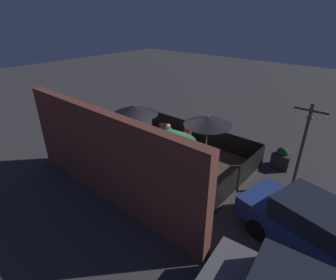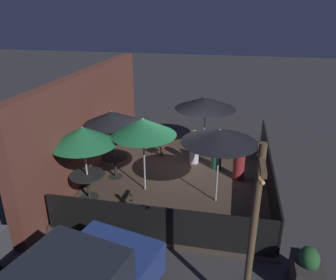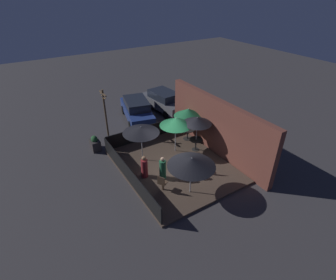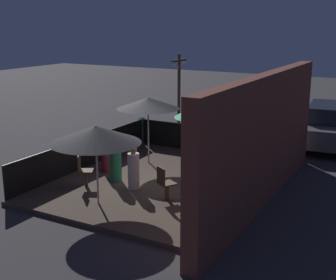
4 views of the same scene
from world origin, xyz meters
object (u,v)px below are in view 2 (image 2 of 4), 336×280
Objects in this scene: patio_umbrella_0 at (112,118)px; dining_table_0 at (115,161)px; patio_umbrella_1 at (83,136)px; patio_umbrella_3 at (143,127)px; patio_chair_0 at (163,143)px; patio_umbrella_2 at (220,136)px; patio_chair_1 at (233,146)px; patio_umbrella_4 at (205,103)px; patron_1 at (239,162)px; patron_2 at (194,148)px; dining_table_1 at (88,179)px; patron_0 at (217,152)px; planter_box at (306,271)px; light_post at (253,229)px.

dining_table_0 is at bearing -75.96° from patio_umbrella_0.
patio_umbrella_3 is (0.78, -1.45, 0.08)m from patio_umbrella_1.
patio_umbrella_0 is 2.70m from patio_chair_0.
patio_umbrella_2 is at bearing -103.29° from dining_table_0.
patio_chair_0 is 2.51m from patio_chair_1.
patio_umbrella_4 is at bearing -40.98° from patio_umbrella_0.
patio_umbrella_0 is 1.44m from dining_table_0.
patio_chair_0 is (2.69, 2.13, -1.49)m from patio_umbrella_2.
patron_2 is (0.87, 1.54, -0.03)m from patron_1.
dining_table_1 is 4.66m from patron_1.
patron_2 is at bearing -176.95° from patron_0.
patio_umbrella_3 is at bearing -61.80° from dining_table_1.
patio_umbrella_0 is 3.68m from patron_0.
patio_umbrella_2 is 3.27m from patio_chair_1.
patron_2 is (2.89, -2.66, -1.36)m from patio_umbrella_1.
patio_chair_1 is at bearing 15.64° from planter_box.
patron_1 is at bearing -22.76° from patio_umbrella_2.
patio_umbrella_1 is 2.67× the size of dining_table_0.
patio_umbrella_3 is at bearing -116.14° from patio_umbrella_0.
patron_1 is (1.24, -2.75, -1.41)m from patio_umbrella_3.
planter_box is at bearing -125.35° from patio_umbrella_3.
patio_umbrella_2 is 2.21× the size of dining_table_1.
patio_umbrella_2 is 2.49m from patron_0.
patio_chair_0 is (2.47, -0.01, -1.51)m from patio_umbrella_3.
patron_0 is at bearing -52.67° from dining_table_1.
patio_umbrella_1 is at bearing 55.25° from light_post.
patio_chair_0 is at bearing -30.87° from patio_umbrella_0.
dining_table_1 is at bearing 146.13° from patio_umbrella_4.
patio_umbrella_2 reaches higher than patio_umbrella_4.
patio_umbrella_3 is 2.83m from patron_2.
dining_table_1 is at bearing -31.72° from patron_2.
patron_2 is at bearing 171.89° from patio_umbrella_4.
dining_table_0 is at bearing -13.45° from dining_table_1.
patio_chair_0 is at bearing 178.78° from patron_1.
patron_1 reaches higher than patron_2.
patron_1 is at bearing -80.02° from dining_table_0.
patio_chair_1 is 0.27× the size of light_post.
patio_chair_0 is at bearing -25.47° from patio_chair_1.
patio_umbrella_4 is at bearing -66.06° from patio_chair_1.
patio_chair_1 is at bearing -125.89° from patio_umbrella_4.
patio_chair_1 is 1.46m from patron_1.
planter_box is (-5.36, -4.06, -0.18)m from patio_chair_0.
patio_umbrella_4 reaches higher than dining_table_1.
patio_chair_0 is at bearing -30.87° from dining_table_0.
patio_umbrella_4 is (3.70, 0.73, -0.17)m from patio_umbrella_2.
patio_umbrella_4 is 2.12m from patron_0.
patron_0 is 1.02× the size of patron_1.
patio_umbrella_1 is 1.77× the size of patron_2.
patio_umbrella_1 reaches higher than patio_chair_0.
patio_umbrella_3 reaches higher than patio_umbrella_2.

